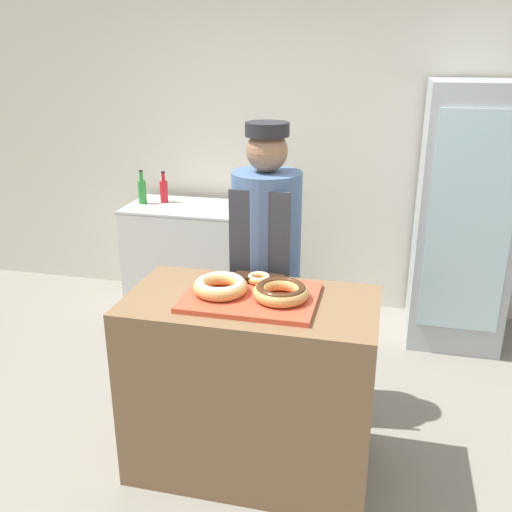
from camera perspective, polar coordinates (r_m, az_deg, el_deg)
name	(u,v)px	position (r m, az deg, el deg)	size (l,w,h in m)	color
ground_plane	(252,462)	(3.17, -0.45, -19.88)	(14.00, 14.00, 0.00)	gray
wall_back	(316,141)	(4.57, 6.02, 11.39)	(8.00, 0.06, 2.70)	silver
display_counter	(251,385)	(2.89, -0.47, -12.79)	(1.18, 0.63, 0.93)	brown
serving_tray	(251,297)	(2.66, -0.50, -4.12)	(0.61, 0.46, 0.02)	#D84C33
donut_light_glaze	(220,286)	(2.66, -3.58, -2.96)	(0.26, 0.26, 0.07)	tan
donut_chocolate_glaze	(281,291)	(2.60, 2.51, -3.54)	(0.26, 0.26, 0.07)	tan
donut_mini_center	(259,278)	(2.79, 0.28, -2.20)	(0.12, 0.12, 0.04)	tan
brownie_back_left	(244,277)	(2.81, -1.25, -2.15)	(0.09, 0.09, 0.03)	black
brownie_back_right	(274,280)	(2.78, 1.83, -2.43)	(0.09, 0.09, 0.03)	black
baker_person	(266,267)	(3.19, 1.01, -1.10)	(0.38, 0.38, 1.68)	#4C4C51
beverage_fridge	(463,217)	(4.26, 20.03, 3.71)	(0.63, 0.70, 1.84)	#ADB2B7
chest_freezer	(190,257)	(4.65, -6.63, -0.14)	(0.95, 0.57, 0.87)	silver
bottle_green	(142,191)	(4.62, -11.32, 6.42)	(0.06, 0.06, 0.27)	#2D8C38
bottle_red	(164,190)	(4.63, -9.19, 6.49)	(0.06, 0.06, 0.25)	red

